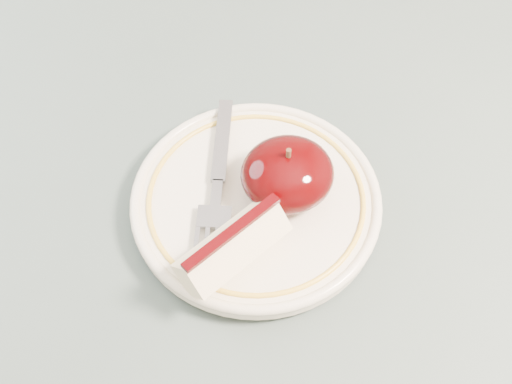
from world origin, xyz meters
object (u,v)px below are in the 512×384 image
object	(u,v)px
table	(238,299)
plate	(256,202)
apple_half	(287,174)
fork	(218,182)

from	to	relation	value
table	plate	world-z (taller)	plate
table	plate	bearing A→B (deg)	51.61
table	apple_half	size ratio (longest dim) A/B	11.96
table	apple_half	distance (m)	0.14
table	plate	size ratio (longest dim) A/B	4.38
apple_half	fork	xyz separation A→B (m)	(-0.05, 0.02, -0.02)
plate	apple_half	distance (m)	0.04
table	plate	distance (m)	0.11
table	apple_half	world-z (taller)	apple_half
plate	table	bearing A→B (deg)	-128.39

